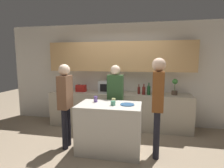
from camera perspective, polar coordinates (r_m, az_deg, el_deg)
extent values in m
plane|color=gray|center=(3.52, -1.70, -21.74)|extent=(14.00, 14.00, 0.00)
cube|color=silver|center=(4.79, 2.83, 3.16)|extent=(6.40, 0.08, 2.70)
cube|color=tan|center=(4.58, 2.51, 8.90)|extent=(3.74, 0.32, 0.75)
cube|color=#B7AD99|center=(4.61, 2.13, -8.43)|extent=(3.60, 0.62, 0.90)
cube|color=beige|center=(3.43, -0.82, -14.05)|extent=(1.18, 0.70, 0.92)
cube|color=#B7BABC|center=(4.55, -0.80, -0.94)|extent=(0.52, 0.38, 0.30)
cube|color=black|center=(4.37, -1.97, -1.30)|extent=(0.31, 0.01, 0.19)
cube|color=#B21E19|center=(4.78, -10.09, -1.36)|extent=(0.26, 0.16, 0.18)
cube|color=black|center=(4.79, -10.67, -0.26)|extent=(0.02, 0.11, 0.01)
cube|color=black|center=(4.75, -9.55, -0.29)|extent=(0.02, 0.11, 0.01)
cylinder|color=brown|center=(4.53, 19.72, -2.73)|extent=(0.14, 0.14, 0.10)
cylinder|color=#38662D|center=(4.50, 19.80, -0.98)|extent=(0.01, 0.01, 0.18)
sphere|color=#3D7A38|center=(4.49, 19.89, 0.79)|extent=(0.13, 0.13, 0.13)
cylinder|color=maroon|center=(4.44, 8.75, -2.07)|extent=(0.07, 0.07, 0.17)
cylinder|color=maroon|center=(4.42, 8.78, -0.52)|extent=(0.02, 0.02, 0.07)
cylinder|color=maroon|center=(4.37, 10.33, -2.17)|extent=(0.08, 0.08, 0.19)
cylinder|color=maroon|center=(4.35, 10.37, -0.46)|extent=(0.03, 0.03, 0.07)
cylinder|color=#194723|center=(4.37, 11.89, -2.05)|extent=(0.08, 0.08, 0.21)
cylinder|color=#194723|center=(4.35, 11.94, -0.13)|extent=(0.03, 0.03, 0.08)
cylinder|color=#194723|center=(4.35, 13.41, -2.30)|extent=(0.06, 0.06, 0.19)
cylinder|color=#194723|center=(4.33, 13.47, -0.56)|extent=(0.02, 0.02, 0.07)
cylinder|color=black|center=(4.51, 14.95, -1.85)|extent=(0.06, 0.06, 0.21)
cylinder|color=black|center=(4.49, 15.02, 0.02)|extent=(0.02, 0.02, 0.08)
cylinder|color=silver|center=(4.41, 16.21, -2.21)|extent=(0.09, 0.09, 0.20)
cylinder|color=silver|center=(4.39, 16.28, -0.45)|extent=(0.03, 0.03, 0.08)
cylinder|color=#2D5684|center=(3.26, 5.01, -6.69)|extent=(0.26, 0.26, 0.01)
cylinder|color=#C6C67B|center=(3.39, 0.53, -5.43)|extent=(0.08, 0.08, 0.09)
cylinder|color=#549E7F|center=(3.20, 0.35, -6.29)|extent=(0.09, 0.09, 0.08)
cylinder|color=#654D9C|center=(3.47, -5.36, -4.93)|extent=(0.07, 0.07, 0.12)
cylinder|color=black|center=(3.28, 14.32, -15.93)|extent=(0.11, 0.11, 0.86)
cylinder|color=black|center=(3.42, 14.30, -14.87)|extent=(0.11, 0.11, 0.86)
cube|color=brown|center=(3.13, 14.78, -2.29)|extent=(0.21, 0.35, 0.68)
sphere|color=beige|center=(3.09, 15.07, 6.10)|extent=(0.23, 0.23, 0.23)
cylinder|color=black|center=(4.01, 2.22, -11.77)|extent=(0.11, 0.11, 0.79)
cylinder|color=black|center=(4.03, -0.07, -11.63)|extent=(0.11, 0.11, 0.79)
cube|color=#2C4E29|center=(3.84, 1.10, -1.70)|extent=(0.34, 0.19, 0.63)
sphere|color=beige|center=(3.79, 1.11, 4.56)|extent=(0.21, 0.21, 0.21)
cylinder|color=black|center=(3.76, -14.16, -13.21)|extent=(0.11, 0.11, 0.81)
cylinder|color=black|center=(3.62, -15.18, -14.07)|extent=(0.11, 0.11, 0.81)
cube|color=brown|center=(3.50, -15.07, -2.55)|extent=(0.20, 0.35, 0.64)
sphere|color=beige|center=(3.45, -15.32, 4.47)|extent=(0.22, 0.22, 0.22)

